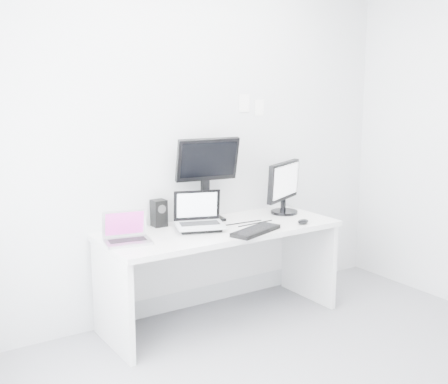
{
  "coord_description": "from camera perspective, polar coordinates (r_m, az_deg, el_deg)",
  "views": [
    {
      "loc": [
        -2.29,
        -2.33,
        1.84
      ],
      "look_at": [
        0.02,
        1.23,
        1.0
      ],
      "focal_mm": 47.34,
      "sensor_mm": 36.0,
      "label": 1
    }
  ],
  "objects": [
    {
      "name": "samsung_monitor",
      "position": [
        4.81,
        5.87,
        0.49
      ],
      "size": [
        0.53,
        0.41,
        0.44
      ],
      "primitive_type": "cube",
      "rotation": [
        0.0,
        0.0,
        0.45
      ],
      "color": "black",
      "rests_on": "desk"
    },
    {
      "name": "dell_laptop",
      "position": [
        4.28,
        -2.34,
        -1.86
      ],
      "size": [
        0.42,
        0.37,
        0.29
      ],
      "primitive_type": "cube",
      "rotation": [
        0.0,
        0.0,
        -0.34
      ],
      "color": "#B0B3B8",
      "rests_on": "desk"
    },
    {
      "name": "desk",
      "position": [
        4.5,
        -0.36,
        -7.95
      ],
      "size": [
        1.8,
        0.7,
        0.73
      ],
      "primitive_type": "cube",
      "color": "silver",
      "rests_on": "ground"
    },
    {
      "name": "speaker",
      "position": [
        4.43,
        -6.31,
        -2.04
      ],
      "size": [
        0.1,
        0.1,
        0.2
      ],
      "primitive_type": "cube",
      "rotation": [
        0.0,
        0.0,
        -0.02
      ],
      "color": "black",
      "rests_on": "desk"
    },
    {
      "name": "back_wall",
      "position": [
        4.57,
        -2.75,
        5.04
      ],
      "size": [
        3.6,
        0.0,
        3.6
      ],
      "primitive_type": "plane",
      "rotation": [
        1.57,
        0.0,
        0.0
      ],
      "color": "silver",
      "rests_on": "ground"
    },
    {
      "name": "wall_note_0",
      "position": [
        4.79,
        1.97,
        8.57
      ],
      "size": [
        0.1,
        0.0,
        0.14
      ],
      "primitive_type": "cube",
      "color": "white",
      "rests_on": "back_wall"
    },
    {
      "name": "keyboard",
      "position": [
        4.25,
        3.08,
        -3.76
      ],
      "size": [
        0.45,
        0.29,
        0.03
      ],
      "primitive_type": "cube",
      "rotation": [
        0.0,
        0.0,
        0.34
      ],
      "color": "black",
      "rests_on": "desk"
    },
    {
      "name": "wall_note_1",
      "position": [
        4.88,
        3.42,
        8.13
      ],
      "size": [
        0.09,
        0.0,
        0.13
      ],
      "primitive_type": "cube",
      "color": "white",
      "rests_on": "back_wall"
    },
    {
      "name": "rear_monitor",
      "position": [
        4.53,
        -1.69,
        1.34
      ],
      "size": [
        0.51,
        0.25,
        0.67
      ],
      "primitive_type": "cube",
      "rotation": [
        0.0,
        0.0,
        -0.16
      ],
      "color": "black",
      "rests_on": "desk"
    },
    {
      "name": "macbook",
      "position": [
        4.01,
        -9.32,
        -3.36
      ],
      "size": [
        0.34,
        0.28,
        0.23
      ],
      "primitive_type": "cube",
      "rotation": [
        0.0,
        0.0,
        -0.19
      ],
      "color": "#B1B2B6",
      "rests_on": "desk"
    },
    {
      "name": "mouse",
      "position": [
        4.53,
        7.64,
        -2.84
      ],
      "size": [
        0.13,
        0.11,
        0.04
      ],
      "primitive_type": "ellipsoid",
      "rotation": [
        0.0,
        0.0,
        0.36
      ],
      "color": "black",
      "rests_on": "desk"
    }
  ]
}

